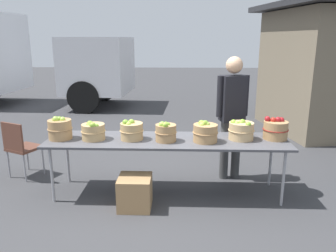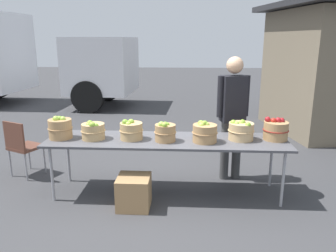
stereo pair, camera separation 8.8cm
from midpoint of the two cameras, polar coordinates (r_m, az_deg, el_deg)
ground_plane at (r=4.57m, az=0.34°, el=-11.34°), size 40.00×40.00×0.00m
market_table at (r=4.30m, az=0.36°, el=-2.74°), size 3.10×0.76×0.75m
apple_basket_green_0 at (r=4.51m, az=-17.46°, el=-0.34°), size 0.32×0.32×0.31m
apple_basket_green_1 at (r=4.38m, az=-12.17°, el=-0.81°), size 0.31×0.31×0.26m
apple_basket_green_2 at (r=4.29m, az=-5.76°, el=-0.70°), size 0.31×0.31×0.27m
apple_basket_green_3 at (r=4.19m, az=0.09°, el=-1.04°), size 0.28×0.28×0.27m
apple_basket_green_4 at (r=4.19m, az=6.90°, el=-1.08°), size 0.32×0.32×0.27m
apple_basket_green_5 at (r=4.36m, az=12.96°, el=-0.77°), size 0.34×0.34×0.26m
apple_basket_red_0 at (r=4.49m, az=18.51°, el=-0.66°), size 0.33×0.33×0.30m
vendor_adult at (r=4.80m, az=11.55°, el=2.86°), size 0.46×0.31×1.78m
folding_chair at (r=5.33m, az=-23.37°, el=-2.85°), size 0.53×0.53×0.86m
produce_crate at (r=4.15m, az=-5.25°, el=-11.20°), size 0.39×0.39×0.39m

